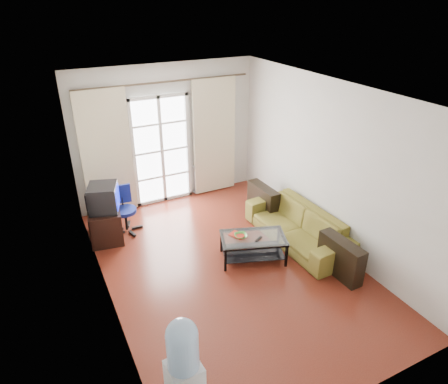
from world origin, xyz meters
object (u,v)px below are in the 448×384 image
object	(u,v)px
sofa	(297,226)
water_cooler	(185,379)
task_chair	(126,218)
tv_stand	(106,223)
coffee_table	(253,245)
crt_tv	(102,198)

from	to	relation	value
sofa	water_cooler	world-z (taller)	water_cooler
sofa	task_chair	distance (m)	3.00
tv_stand	water_cooler	distance (m)	3.85
coffee_table	water_cooler	xyz separation A→B (m)	(-1.98, -2.15, 0.48)
crt_tv	task_chair	world-z (taller)	crt_tv
crt_tv	water_cooler	world-z (taller)	water_cooler
tv_stand	sofa	bearing A→B (deg)	-19.77
task_chair	water_cooler	world-z (taller)	water_cooler
sofa	coffee_table	bearing A→B (deg)	-85.39
sofa	crt_tv	size ratio (longest dim) A/B	3.44
sofa	tv_stand	distance (m)	3.27
sofa	tv_stand	bearing A→B (deg)	-120.89
sofa	water_cooler	size ratio (longest dim) A/B	1.45
sofa	coffee_table	size ratio (longest dim) A/B	1.81
crt_tv	coffee_table	bearing A→B (deg)	-21.84
crt_tv	task_chair	bearing A→B (deg)	37.96
tv_stand	water_cooler	xyz separation A→B (m)	(-0.04, -3.83, 0.46)
tv_stand	task_chair	world-z (taller)	task_chair
water_cooler	crt_tv	bearing A→B (deg)	85.72
task_chair	coffee_table	bearing A→B (deg)	-44.36
tv_stand	crt_tv	distance (m)	0.51
crt_tv	tv_stand	bearing A→B (deg)	110.42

